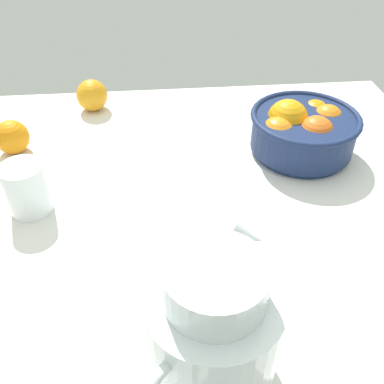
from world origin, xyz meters
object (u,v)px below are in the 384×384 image
fruit_bowl (303,130)px  juice_pitcher (212,337)px  juice_glass (27,190)px  loose_orange_1 (92,95)px  loose_orange_0 (12,137)px

fruit_bowl → juice_pitcher: size_ratio=1.10×
juice_glass → fruit_bowl: bearing=14.5°
fruit_bowl → loose_orange_1: bearing=153.3°
juice_glass → loose_orange_1: juice_glass is taller
fruit_bowl → juice_pitcher: bearing=-118.0°
fruit_bowl → juice_pitcher: 53.46cm
juice_pitcher → loose_orange_1: 72.84cm
juice_glass → loose_orange_1: (7.97, 36.52, -0.53)cm
fruit_bowl → loose_orange_0: bearing=174.8°
juice_pitcher → loose_orange_0: juice_pitcher is taller
fruit_bowl → loose_orange_0: size_ratio=3.13×
fruit_bowl → juice_glass: 55.01cm
loose_orange_1 → juice_pitcher: bearing=-73.9°
juice_pitcher → loose_orange_0: size_ratio=2.85×
juice_glass → loose_orange_0: bearing=110.3°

